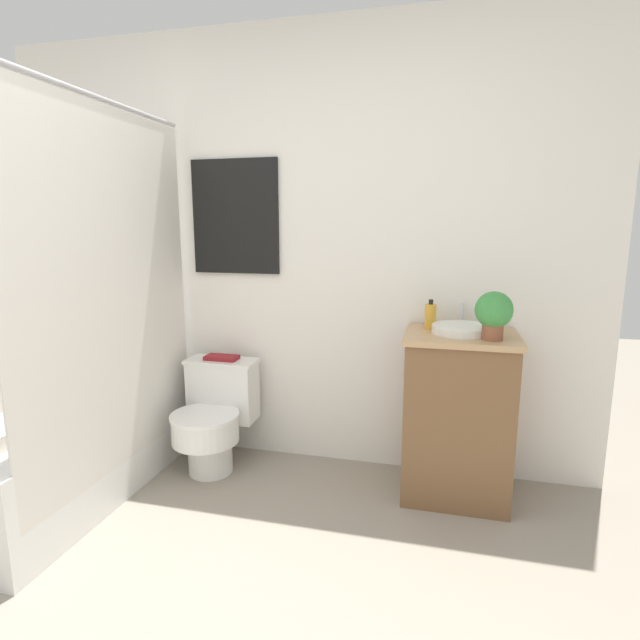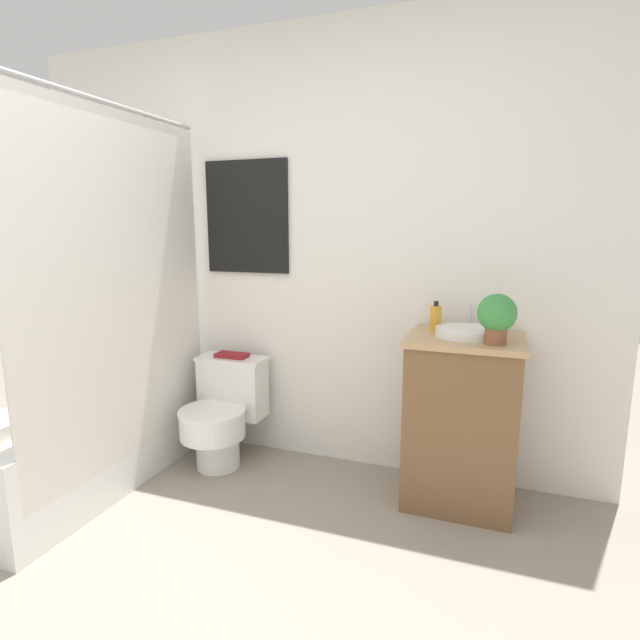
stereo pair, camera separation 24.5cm
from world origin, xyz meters
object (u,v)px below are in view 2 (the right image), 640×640
Objects in this scene: sink at (466,332)px; potted_plant at (497,316)px; soap_bottle at (436,318)px; book_on_tank at (232,355)px; toilet at (223,412)px.

sink is 1.45× the size of potted_plant.
soap_bottle is 0.80× the size of book_on_tank.
potted_plant is 1.19× the size of book_on_tank.
sink is at bearing -3.22° from book_on_tank.
soap_bottle is at bearing 5.71° from toilet.
sink is at bearing -23.80° from soap_bottle.
sink is 1.39m from book_on_tank.
toilet is at bearing -177.90° from sink.
sink is 0.22m from potted_plant.
potted_plant is at bearing -33.69° from soap_bottle.
toilet is 0.34m from book_on_tank.
toilet is 3.19× the size of book_on_tank.
soap_bottle reaches higher than sink.
potted_plant is (0.30, -0.20, 0.06)m from soap_bottle.
potted_plant is (1.50, -0.08, 0.69)m from toilet.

